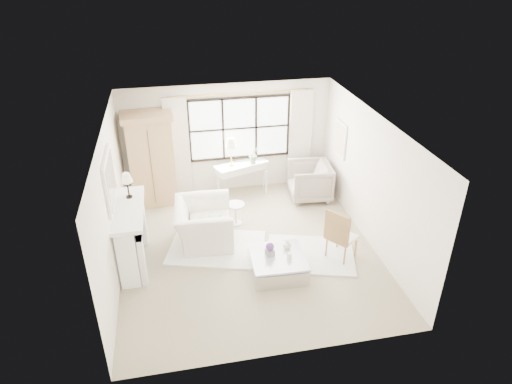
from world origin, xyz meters
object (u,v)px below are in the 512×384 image
at_px(club_armchair, 204,223).
at_px(coffee_table, 278,265).
at_px(armoire, 151,159).
at_px(console_table, 242,178).

height_order(club_armchair, coffee_table, club_armchair).
xyz_separation_m(armoire, club_armchair, (0.99, -1.87, -0.71)).
height_order(armoire, club_armchair, armoire).
bearing_deg(armoire, coffee_table, -59.03).
relative_size(console_table, club_armchair, 1.05).
xyz_separation_m(console_table, coffee_table, (0.12, -3.25, -0.22)).
bearing_deg(armoire, club_armchair, -66.00).
bearing_deg(club_armchair, armoire, 31.72).
distance_m(club_armchair, coffee_table, 1.84).
distance_m(armoire, coffee_table, 4.02).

